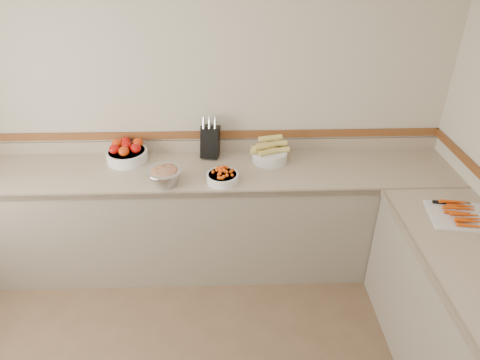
{
  "coord_description": "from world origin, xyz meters",
  "views": [
    {
      "loc": [
        0.27,
        -1.17,
        2.51
      ],
      "look_at": [
        0.35,
        1.35,
        1.0
      ],
      "focal_mm": 32.0,
      "sensor_mm": 36.0,
      "label": 1
    }
  ],
  "objects_px": {
    "cherry_tomato_bowl": "(223,176)",
    "cutting_board": "(462,214)",
    "tomato_bowl": "(127,153)",
    "corn_bowl": "(269,153)",
    "rhubarb_bowl": "(165,175)",
    "knife_block": "(210,141)"
  },
  "relations": [
    {
      "from": "tomato_bowl",
      "to": "cutting_board",
      "type": "xyz_separation_m",
      "value": [
        2.29,
        -0.83,
        -0.05
      ]
    },
    {
      "from": "rhubarb_bowl",
      "to": "tomato_bowl",
      "type": "bearing_deg",
      "value": 132.17
    },
    {
      "from": "tomato_bowl",
      "to": "corn_bowl",
      "type": "bearing_deg",
      "value": -2.14
    },
    {
      "from": "knife_block",
      "to": "cherry_tomato_bowl",
      "type": "bearing_deg",
      "value": -76.24
    },
    {
      "from": "rhubarb_bowl",
      "to": "cutting_board",
      "type": "bearing_deg",
      "value": -13.16
    },
    {
      "from": "corn_bowl",
      "to": "rhubarb_bowl",
      "type": "xyz_separation_m",
      "value": [
        -0.78,
        -0.34,
        0.01
      ]
    },
    {
      "from": "cherry_tomato_bowl",
      "to": "rhubarb_bowl",
      "type": "height_order",
      "value": "rhubarb_bowl"
    },
    {
      "from": "cherry_tomato_bowl",
      "to": "corn_bowl",
      "type": "bearing_deg",
      "value": 39.78
    },
    {
      "from": "knife_block",
      "to": "cutting_board",
      "type": "bearing_deg",
      "value": -28.47
    },
    {
      "from": "knife_block",
      "to": "cutting_board",
      "type": "relative_size",
      "value": 0.75
    },
    {
      "from": "corn_bowl",
      "to": "cutting_board",
      "type": "relative_size",
      "value": 0.69
    },
    {
      "from": "tomato_bowl",
      "to": "cherry_tomato_bowl",
      "type": "xyz_separation_m",
      "value": [
        0.75,
        -0.35,
        -0.03
      ]
    },
    {
      "from": "corn_bowl",
      "to": "cutting_board",
      "type": "bearing_deg",
      "value": -34.18
    },
    {
      "from": "rhubarb_bowl",
      "to": "cutting_board",
      "type": "relative_size",
      "value": 0.58
    },
    {
      "from": "tomato_bowl",
      "to": "cutting_board",
      "type": "relative_size",
      "value": 0.72
    },
    {
      "from": "cherry_tomato_bowl",
      "to": "cutting_board",
      "type": "height_order",
      "value": "cherry_tomato_bowl"
    },
    {
      "from": "rhubarb_bowl",
      "to": "corn_bowl",
      "type": "bearing_deg",
      "value": 23.44
    },
    {
      "from": "cherry_tomato_bowl",
      "to": "rhubarb_bowl",
      "type": "relative_size",
      "value": 0.91
    },
    {
      "from": "tomato_bowl",
      "to": "corn_bowl",
      "type": "relative_size",
      "value": 1.04
    },
    {
      "from": "tomato_bowl",
      "to": "cherry_tomato_bowl",
      "type": "distance_m",
      "value": 0.83
    },
    {
      "from": "tomato_bowl",
      "to": "corn_bowl",
      "type": "height_order",
      "value": "corn_bowl"
    },
    {
      "from": "cutting_board",
      "to": "cherry_tomato_bowl",
      "type": "bearing_deg",
      "value": 162.42
    }
  ]
}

